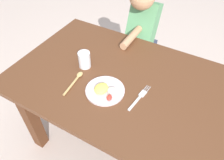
% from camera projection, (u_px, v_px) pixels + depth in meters
% --- Properties ---
extents(ground_plane, '(8.00, 8.00, 0.00)m').
position_uv_depth(ground_plane, '(122.00, 143.00, 1.71)').
color(ground_plane, beige).
extents(dining_table, '(1.33, 0.83, 0.70)m').
position_uv_depth(dining_table, '(126.00, 95.00, 1.30)').
color(dining_table, '#56321D').
rests_on(dining_table, ground_plane).
extents(plate, '(0.21, 0.21, 0.04)m').
position_uv_depth(plate, '(105.00, 90.00, 1.15)').
color(plate, silver).
rests_on(plate, dining_table).
extents(fork, '(0.04, 0.20, 0.01)m').
position_uv_depth(fork, '(139.00, 98.00, 1.12)').
color(fork, silver).
rests_on(fork, dining_table).
extents(spoon, '(0.04, 0.19, 0.02)m').
position_uv_depth(spoon, '(76.00, 80.00, 1.21)').
color(spoon, tan).
rests_on(spoon, dining_table).
extents(drinking_cup, '(0.07, 0.07, 0.10)m').
position_uv_depth(drinking_cup, '(84.00, 60.00, 1.27)').
color(drinking_cup, silver).
rests_on(drinking_cup, dining_table).
extents(person, '(0.20, 0.44, 1.04)m').
position_uv_depth(person, '(141.00, 42.00, 1.71)').
color(person, '#393F58').
rests_on(person, ground_plane).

